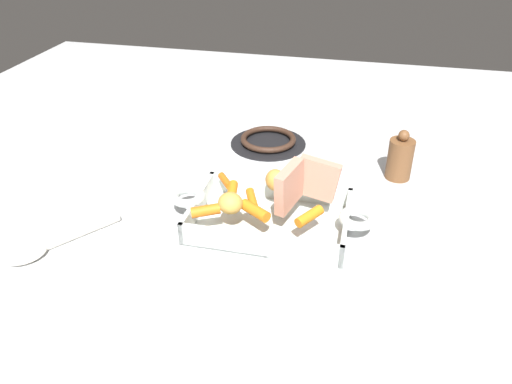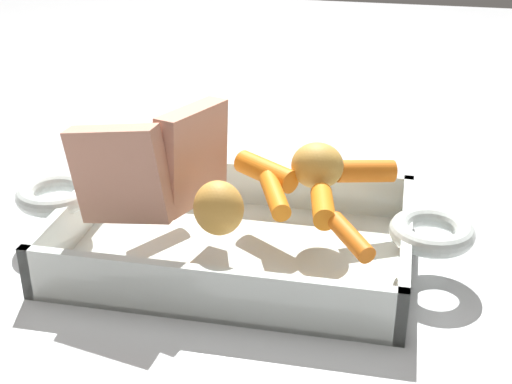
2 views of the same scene
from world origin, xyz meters
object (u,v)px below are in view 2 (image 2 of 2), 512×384
(roast_slice_thin, at_px, (120,175))
(baby_carrot_northeast, at_px, (350,237))
(roast_slice_outer, at_px, (193,155))
(baby_carrot_southwest, at_px, (323,206))
(roasting_dish, at_px, (235,239))
(baby_carrot_southeast, at_px, (275,195))
(baby_carrot_long, at_px, (366,171))
(baby_carrot_short, at_px, (266,171))
(potato_corner, at_px, (317,166))
(potato_golden_large, at_px, (215,208))
(baby_carrot_center_left, at_px, (159,166))

(roast_slice_thin, distance_m, baby_carrot_northeast, 0.18)
(roast_slice_outer, height_order, baby_carrot_southwest, roast_slice_outer)
(roasting_dish, distance_m, baby_carrot_northeast, 0.12)
(baby_carrot_southeast, relative_size, baby_carrot_northeast, 1.15)
(baby_carrot_long, height_order, baby_carrot_short, baby_carrot_long)
(potato_corner, bearing_deg, roast_slice_thin, -147.99)
(baby_carrot_southeast, bearing_deg, potato_corner, 53.38)
(roast_slice_thin, distance_m, baby_carrot_southwest, 0.16)
(baby_carrot_southeast, bearing_deg, roast_slice_outer, -176.73)
(roast_slice_thin, bearing_deg, baby_carrot_southwest, 13.27)
(baby_carrot_long, xyz_separation_m, baby_carrot_short, (-0.09, -0.02, 0.00))
(roast_slice_outer, bearing_deg, baby_carrot_northeast, -20.60)
(roast_slice_thin, bearing_deg, baby_carrot_southeast, 23.54)
(baby_carrot_northeast, xyz_separation_m, potato_corner, (-0.04, 0.10, 0.01))
(roast_slice_outer, bearing_deg, potato_golden_large, -58.54)
(roast_slice_outer, xyz_separation_m, baby_carrot_southwest, (0.11, -0.01, -0.03))
(roasting_dish, distance_m, potato_corner, 0.10)
(baby_carrot_southeast, relative_size, potato_corner, 1.32)
(baby_carrot_short, height_order, potato_golden_large, potato_golden_large)
(potato_corner, bearing_deg, potato_golden_large, -124.37)
(baby_carrot_southwest, bearing_deg, baby_carrot_short, 137.19)
(baby_carrot_long, height_order, baby_carrot_center_left, baby_carrot_long)
(potato_golden_large, relative_size, potato_corner, 0.93)
(roast_slice_thin, relative_size, baby_carrot_northeast, 1.49)
(baby_carrot_southwest, height_order, potato_corner, potato_corner)
(roasting_dish, height_order, roast_slice_outer, roast_slice_outer)
(baby_carrot_southeast, xyz_separation_m, baby_carrot_center_left, (-0.11, 0.03, 0.00))
(baby_carrot_southeast, distance_m, baby_carrot_northeast, 0.09)
(baby_carrot_short, relative_size, baby_carrot_southwest, 1.10)
(roast_slice_outer, height_order, baby_carrot_northeast, roast_slice_outer)
(baby_carrot_long, distance_m, baby_carrot_short, 0.09)
(roast_slice_outer, distance_m, baby_carrot_southwest, 0.11)
(baby_carrot_southeast, height_order, baby_carrot_northeast, baby_carrot_southeast)
(roast_slice_thin, distance_m, baby_carrot_center_left, 0.09)
(baby_carrot_short, bearing_deg, baby_carrot_southeast, -69.06)
(baby_carrot_northeast, bearing_deg, baby_carrot_center_left, 153.64)
(roasting_dish, height_order, baby_carrot_northeast, baby_carrot_northeast)
(roast_slice_outer, bearing_deg, baby_carrot_southeast, 3.27)
(baby_carrot_southeast, xyz_separation_m, potato_golden_large, (-0.04, -0.06, 0.01))
(baby_carrot_southeast, bearing_deg, baby_carrot_center_left, 163.06)
(potato_corner, bearing_deg, baby_carrot_northeast, -68.47)
(roasting_dish, relative_size, baby_carrot_southwest, 7.05)
(roasting_dish, height_order, potato_corner, potato_corner)
(baby_carrot_short, xyz_separation_m, baby_carrot_center_left, (-0.10, -0.01, -0.00))
(baby_carrot_northeast, distance_m, baby_carrot_southwest, 0.05)
(baby_carrot_center_left, xyz_separation_m, potato_golden_large, (0.08, -0.09, 0.01))
(baby_carrot_southwest, distance_m, potato_corner, 0.06)
(roast_slice_outer, bearing_deg, baby_carrot_center_left, 139.18)
(roast_slice_thin, height_order, baby_carrot_southwest, roast_slice_thin)
(baby_carrot_short, bearing_deg, baby_carrot_long, 12.74)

